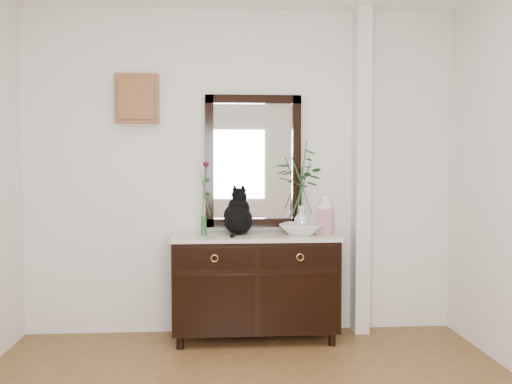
{
  "coord_description": "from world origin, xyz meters",
  "views": [
    {
      "loc": [
        -0.21,
        -2.79,
        1.43
      ],
      "look_at": [
        0.1,
        1.63,
        1.2
      ],
      "focal_mm": 40.0,
      "sensor_mm": 36.0,
      "label": 1
    }
  ],
  "objects": [
    {
      "name": "wall_back",
      "position": [
        0.0,
        1.98,
        1.35
      ],
      "size": [
        3.6,
        0.04,
        2.7
      ],
      "primitive_type": "cube",
      "color": "silver",
      "rests_on": "ground"
    },
    {
      "name": "cat",
      "position": [
        -0.03,
        1.79,
        1.04
      ],
      "size": [
        0.31,
        0.36,
        0.37
      ],
      "primitive_type": null,
      "rotation": [
        0.0,
        0.0,
        -0.17
      ],
      "color": "black",
      "rests_on": "sideboard"
    },
    {
      "name": "sideboard",
      "position": [
        0.1,
        1.73,
        0.47
      ],
      "size": [
        1.33,
        0.52,
        0.82
      ],
      "color": "black",
      "rests_on": "ground"
    },
    {
      "name": "pilaster",
      "position": [
        1.0,
        1.9,
        1.35
      ],
      "size": [
        0.12,
        0.2,
        2.7
      ],
      "primitive_type": "cube",
      "color": "silver",
      "rests_on": "ground"
    },
    {
      "name": "bud_vase_rose",
      "position": [
        -0.31,
        1.71,
        1.15
      ],
      "size": [
        0.07,
        0.07,
        0.6
      ],
      "primitive_type": null,
      "rotation": [
        0.0,
        0.0,
        -0.01
      ],
      "color": "#295D2C",
      "rests_on": "sideboard"
    },
    {
      "name": "vase_branches",
      "position": [
        0.48,
        1.75,
        1.24
      ],
      "size": [
        0.43,
        0.43,
        0.74
      ],
      "primitive_type": null,
      "rotation": [
        0.0,
        0.0,
        0.25
      ],
      "color": "silver",
      "rests_on": "lotus_bowl"
    },
    {
      "name": "lotus_bowl",
      "position": [
        0.48,
        1.75,
        0.89
      ],
      "size": [
        0.45,
        0.45,
        0.09
      ],
      "primitive_type": "imported",
      "rotation": [
        0.0,
        0.0,
        -0.32
      ],
      "color": "white",
      "rests_on": "sideboard"
    },
    {
      "name": "ginger_jar",
      "position": [
        0.67,
        1.74,
        1.02
      ],
      "size": [
        0.16,
        0.16,
        0.33
      ],
      "primitive_type": null,
      "rotation": [
        0.0,
        0.0,
        -0.39
      ],
      "color": "silver",
      "rests_on": "sideboard"
    },
    {
      "name": "wall_mirror",
      "position": [
        0.1,
        1.97,
        1.44
      ],
      "size": [
        0.8,
        0.06,
        1.1
      ],
      "color": "black",
      "rests_on": "wall_back"
    },
    {
      "name": "key_cabinet",
      "position": [
        -0.85,
        1.94,
        1.95
      ],
      "size": [
        0.35,
        0.1,
        0.4
      ],
      "primitive_type": "cube",
      "color": "brown",
      "rests_on": "wall_back"
    }
  ]
}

